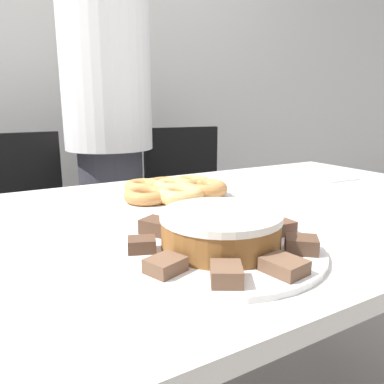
# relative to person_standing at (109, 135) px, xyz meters

# --- Properties ---
(wall_back) EXTENTS (8.00, 0.05, 2.60)m
(wall_back) POSITION_rel_person_standing_xyz_m (-0.11, 0.66, 0.41)
(wall_back) COLOR silver
(wall_back) RESTS_ON ground_plane
(table) EXTENTS (1.76, 0.89, 0.77)m
(table) POSITION_rel_person_standing_xyz_m (-0.11, -0.89, -0.20)
(table) COLOR silver
(table) RESTS_ON ground_plane
(person_standing) EXTENTS (0.37, 0.37, 1.70)m
(person_standing) POSITION_rel_person_standing_xyz_m (0.00, 0.00, 0.00)
(person_standing) COLOR #383842
(person_standing) RESTS_ON ground_plane
(office_chair_left) EXTENTS (0.46, 0.46, 0.91)m
(office_chair_left) POSITION_rel_person_standing_xyz_m (-0.39, -0.05, -0.46)
(office_chair_left) COLOR black
(office_chair_left) RESTS_ON ground_plane
(office_chair_right) EXTENTS (0.49, 0.49, 0.91)m
(office_chair_right) POSITION_rel_person_standing_xyz_m (0.39, -0.05, -0.46)
(office_chair_right) COLOR black
(office_chair_right) RESTS_ON ground_plane
(plate_cake) EXTENTS (0.35, 0.35, 0.01)m
(plate_cake) POSITION_rel_person_standing_xyz_m (-0.17, -1.11, -0.11)
(plate_cake) COLOR white
(plate_cake) RESTS_ON table
(plate_donuts) EXTENTS (0.32, 0.32, 0.01)m
(plate_donuts) POSITION_rel_person_standing_xyz_m (-0.06, -0.73, -0.11)
(plate_donuts) COLOR white
(plate_donuts) RESTS_ON table
(frosted_cake) EXTENTS (0.20, 0.20, 0.06)m
(frosted_cake) POSITION_rel_person_standing_xyz_m (-0.17, -1.11, -0.08)
(frosted_cake) COLOR brown
(frosted_cake) RESTS_ON plate_cake
(lamington_0) EXTENTS (0.07, 0.07, 0.03)m
(lamington_0) POSITION_rel_person_standing_xyz_m (-0.23, -0.99, -0.09)
(lamington_0) COLOR #513828
(lamington_0) RESTS_ON plate_cake
(lamington_1) EXTENTS (0.06, 0.05, 0.02)m
(lamington_1) POSITION_rel_person_standing_xyz_m (-0.29, -1.06, -0.10)
(lamington_1) COLOR #513828
(lamington_1) RESTS_ON plate_cake
(lamington_2) EXTENTS (0.06, 0.06, 0.02)m
(lamington_2) POSITION_rel_person_standing_xyz_m (-0.29, -1.15, -0.10)
(lamington_2) COLOR brown
(lamington_2) RESTS_ON plate_cake
(lamington_3) EXTENTS (0.06, 0.06, 0.02)m
(lamington_3) POSITION_rel_person_standing_xyz_m (-0.23, -1.22, -0.09)
(lamington_3) COLOR brown
(lamington_3) RESTS_ON plate_cake
(lamington_4) EXTENTS (0.06, 0.06, 0.02)m
(lamington_4) POSITION_rel_person_standing_xyz_m (-0.15, -1.24, -0.10)
(lamington_4) COLOR brown
(lamington_4) RESTS_ON plate_cake
(lamington_5) EXTENTS (0.07, 0.07, 0.03)m
(lamington_5) POSITION_rel_person_standing_xyz_m (-0.07, -1.19, -0.09)
(lamington_5) COLOR #513828
(lamington_5) RESTS_ON plate_cake
(lamington_6) EXTENTS (0.05, 0.04, 0.02)m
(lamington_6) POSITION_rel_person_standing_xyz_m (-0.03, -1.11, -0.09)
(lamington_6) COLOR brown
(lamington_6) RESTS_ON plate_cake
(lamington_7) EXTENTS (0.07, 0.07, 0.03)m
(lamington_7) POSITION_rel_person_standing_xyz_m (-0.06, -1.02, -0.09)
(lamington_7) COLOR brown
(lamington_7) RESTS_ON plate_cake
(lamington_8) EXTENTS (0.05, 0.06, 0.02)m
(lamington_8) POSITION_rel_person_standing_xyz_m (-0.14, -0.98, -0.09)
(lamington_8) COLOR brown
(lamington_8) RESTS_ON plate_cake
(donut_0) EXTENTS (0.12, 0.12, 0.04)m
(donut_0) POSITION_rel_person_standing_xyz_m (-0.06, -0.73, -0.09)
(donut_0) COLOR #E5AD66
(donut_0) RESTS_ON plate_donuts
(donut_1) EXTENTS (0.11, 0.11, 0.03)m
(donut_1) POSITION_rel_person_standing_xyz_m (-0.05, -0.67, -0.09)
(donut_1) COLOR #C68447
(donut_1) RESTS_ON plate_donuts
(donut_2) EXTENTS (0.10, 0.10, 0.03)m
(donut_2) POSITION_rel_person_standing_xyz_m (-0.12, -0.67, -0.09)
(donut_2) COLOR #D18E4C
(donut_2) RESTS_ON plate_donuts
(donut_3) EXTENTS (0.12, 0.12, 0.03)m
(donut_3) POSITION_rel_person_standing_xyz_m (-0.15, -0.77, -0.09)
(donut_3) COLOR #C68447
(donut_3) RESTS_ON plate_donuts
(donut_4) EXTENTS (0.12, 0.12, 0.04)m
(donut_4) POSITION_rel_person_standing_xyz_m (-0.09, -0.81, -0.09)
(donut_4) COLOR #E5AD66
(donut_4) RESTS_ON plate_donuts
(donut_5) EXTENTS (0.12, 0.12, 0.04)m
(donut_5) POSITION_rel_person_standing_xyz_m (-0.00, -0.79, -0.09)
(donut_5) COLOR #C68447
(donut_5) RESTS_ON plate_donuts
(donut_6) EXTENTS (0.11, 0.11, 0.04)m
(donut_6) POSITION_rel_person_standing_xyz_m (0.00, -0.71, -0.09)
(donut_6) COLOR tan
(donut_6) RESTS_ON plate_donuts
(napkin) EXTENTS (0.13, 0.11, 0.01)m
(napkin) POSITION_rel_person_standing_xyz_m (0.53, -0.77, -0.11)
(napkin) COLOR white
(napkin) RESTS_ON table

